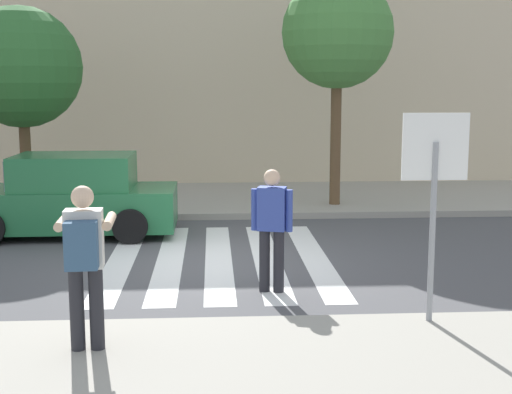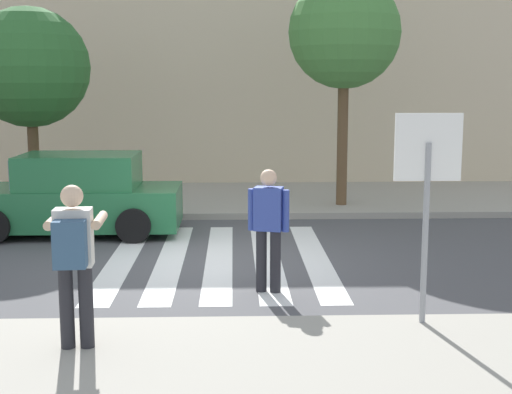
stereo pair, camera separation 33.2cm
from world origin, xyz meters
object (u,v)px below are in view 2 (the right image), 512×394
object	(u,v)px
street_tree_west	(30,68)
parked_car_green	(75,197)
pedestrian_crossing	(268,223)
street_tree_center	(344,33)
stop_sign	(427,172)
photographer_with_backpack	(74,252)

from	to	relation	value
street_tree_west	parked_car_green	bearing A→B (deg)	-58.09
pedestrian_crossing	street_tree_center	distance (m)	7.34
stop_sign	parked_car_green	world-z (taller)	stop_sign
photographer_with_backpack	parked_car_green	world-z (taller)	photographer_with_backpack
parked_car_green	street_tree_center	size ratio (longest dim) A/B	0.80
stop_sign	pedestrian_crossing	xyz separation A→B (m)	(-1.70, 1.73, -0.92)
photographer_with_backpack	street_tree_west	size ratio (longest dim) A/B	0.39
photographer_with_backpack	parked_car_green	size ratio (longest dim) A/B	0.42
photographer_with_backpack	street_tree_west	bearing A→B (deg)	107.73
photographer_with_backpack	street_tree_center	world-z (taller)	street_tree_center
street_tree_west	photographer_with_backpack	bearing A→B (deg)	-72.27
stop_sign	parked_car_green	size ratio (longest dim) A/B	0.59
pedestrian_crossing	street_tree_west	xyz separation A→B (m)	(-4.89, 6.20, 2.24)
parked_car_green	street_tree_center	xyz separation A→B (m)	(5.52, 2.37, 3.25)
street_tree_center	stop_sign	bearing A→B (deg)	-92.00
pedestrian_crossing	photographer_with_backpack	bearing A→B (deg)	-131.02
stop_sign	street_tree_west	xyz separation A→B (m)	(-6.59, 7.94, 1.32)
photographer_with_backpack	pedestrian_crossing	size ratio (longest dim) A/B	1.00
stop_sign	pedestrian_crossing	size ratio (longest dim) A/B	1.40
stop_sign	street_tree_west	size ratio (longest dim) A/B	0.55
photographer_with_backpack	street_tree_center	xyz separation A→B (m)	(4.11, 8.84, 2.80)
pedestrian_crossing	parked_car_green	size ratio (longest dim) A/B	0.42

